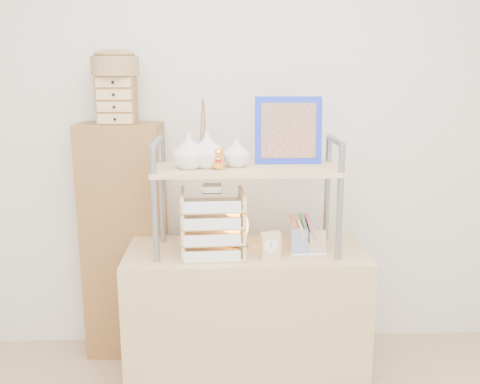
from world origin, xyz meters
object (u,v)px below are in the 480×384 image
at_px(cabinet, 125,242).
at_px(letter_tray, 213,227).
at_px(desk, 246,318).
at_px(salt_lamp, 236,226).

bearing_deg(cabinet, letter_tray, -36.45).
relative_size(cabinet, letter_tray, 3.84).
distance_m(desk, letter_tray, 0.55).
height_order(desk, cabinet, cabinet).
xyz_separation_m(letter_tray, salt_lamp, (0.12, 0.12, -0.03)).
xyz_separation_m(cabinet, letter_tray, (0.51, -0.44, 0.22)).
height_order(desk, salt_lamp, salt_lamp).
bearing_deg(letter_tray, salt_lamp, 45.98).
bearing_deg(salt_lamp, letter_tray, -134.02).
bearing_deg(letter_tray, cabinet, 139.31).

